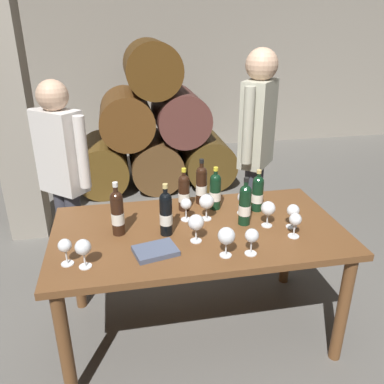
{
  "coord_description": "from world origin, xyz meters",
  "views": [
    {
      "loc": [
        -0.43,
        -2.0,
        1.9
      ],
      "look_at": [
        0.0,
        0.2,
        0.91
      ],
      "focal_mm": 37.02,
      "sensor_mm": 36.0,
      "label": 1
    }
  ],
  "objects_px": {
    "wine_bottle_6": "(201,184)",
    "wine_glass_1": "(252,237)",
    "wine_glass_8": "(268,209)",
    "wine_glass_10": "(243,199)",
    "wine_bottle_4": "(215,191)",
    "wine_glass_4": "(226,236)",
    "wine_bottle_3": "(166,213)",
    "wine_glass_5": "(196,223)",
    "wine_glass_0": "(207,202)",
    "wine_glass_6": "(83,248)",
    "wine_bottle_2": "(117,212)",
    "wine_glass_9": "(293,211)",
    "wine_glass_7": "(295,220)",
    "wine_glass_3": "(65,247)",
    "wine_glass_2": "(186,205)",
    "wine_bottle_0": "(258,193)",
    "dining_table": "(198,242)",
    "taster_seated_left": "(63,170)",
    "tasting_notebook": "(155,251)",
    "wine_bottle_5": "(245,204)",
    "wine_bottle_1": "(184,192)",
    "sommelier_presenting": "(257,141)"
  },
  "relations": [
    {
      "from": "wine_bottle_1",
      "to": "wine_glass_7",
      "type": "xyz_separation_m",
      "value": [
        0.55,
        -0.46,
        -0.02
      ]
    },
    {
      "from": "dining_table",
      "to": "wine_glass_4",
      "type": "distance_m",
      "value": 0.38
    },
    {
      "from": "wine_bottle_0",
      "to": "wine_glass_9",
      "type": "height_order",
      "value": "wine_bottle_0"
    },
    {
      "from": "wine_bottle_1",
      "to": "wine_bottle_6",
      "type": "distance_m",
      "value": 0.15
    },
    {
      "from": "wine_glass_6",
      "to": "tasting_notebook",
      "type": "bearing_deg",
      "value": 9.47
    },
    {
      "from": "wine_glass_4",
      "to": "wine_bottle_5",
      "type": "bearing_deg",
      "value": 57.77
    },
    {
      "from": "wine_bottle_3",
      "to": "wine_glass_6",
      "type": "relative_size",
      "value": 2.01
    },
    {
      "from": "wine_glass_6",
      "to": "tasting_notebook",
      "type": "distance_m",
      "value": 0.37
    },
    {
      "from": "wine_glass_7",
      "to": "wine_glass_8",
      "type": "relative_size",
      "value": 0.91
    },
    {
      "from": "wine_bottle_2",
      "to": "wine_glass_7",
      "type": "relative_size",
      "value": 2.2
    },
    {
      "from": "wine_glass_3",
      "to": "wine_glass_6",
      "type": "xyz_separation_m",
      "value": [
        0.09,
        -0.04,
        0.01
      ]
    },
    {
      "from": "wine_bottle_5",
      "to": "wine_bottle_6",
      "type": "xyz_separation_m",
      "value": [
        -0.19,
        0.34,
        0.0
      ]
    },
    {
      "from": "wine_glass_8",
      "to": "wine_glass_10",
      "type": "xyz_separation_m",
      "value": [
        -0.09,
        0.19,
        -0.01
      ]
    },
    {
      "from": "wine_glass_4",
      "to": "wine_glass_8",
      "type": "bearing_deg",
      "value": 39.16
    },
    {
      "from": "wine_bottle_2",
      "to": "wine_bottle_6",
      "type": "height_order",
      "value": "wine_bottle_2"
    },
    {
      "from": "wine_glass_10",
      "to": "wine_glass_2",
      "type": "bearing_deg",
      "value": -176.62
    },
    {
      "from": "wine_glass_4",
      "to": "wine_glass_5",
      "type": "xyz_separation_m",
      "value": [
        -0.12,
        0.17,
        -0.0
      ]
    },
    {
      "from": "wine_glass_5",
      "to": "wine_glass_0",
      "type": "bearing_deg",
      "value": 64.97
    },
    {
      "from": "wine_glass_4",
      "to": "wine_glass_6",
      "type": "distance_m",
      "value": 0.72
    },
    {
      "from": "wine_glass_2",
      "to": "wine_glass_7",
      "type": "height_order",
      "value": "wine_glass_7"
    },
    {
      "from": "wine_bottle_2",
      "to": "wine_glass_9",
      "type": "bearing_deg",
      "value": -6.72
    },
    {
      "from": "dining_table",
      "to": "taster_seated_left",
      "type": "height_order",
      "value": "taster_seated_left"
    },
    {
      "from": "wine_bottle_3",
      "to": "tasting_notebook",
      "type": "relative_size",
      "value": 1.41
    },
    {
      "from": "wine_bottle_6",
      "to": "wine_glass_6",
      "type": "bearing_deg",
      "value": -139.42
    },
    {
      "from": "wine_glass_3",
      "to": "wine_glass_6",
      "type": "height_order",
      "value": "wine_glass_6"
    },
    {
      "from": "tasting_notebook",
      "to": "wine_bottle_0",
      "type": "bearing_deg",
      "value": 16.12
    },
    {
      "from": "wine_glass_4",
      "to": "taster_seated_left",
      "type": "distance_m",
      "value": 1.37
    },
    {
      "from": "wine_glass_5",
      "to": "wine_glass_6",
      "type": "distance_m",
      "value": 0.61
    },
    {
      "from": "wine_glass_7",
      "to": "wine_bottle_0",
      "type": "bearing_deg",
      "value": 104.05
    },
    {
      "from": "wine_bottle_6",
      "to": "wine_glass_1",
      "type": "distance_m",
      "value": 0.68
    },
    {
      "from": "dining_table",
      "to": "wine_bottle_5",
      "type": "distance_m",
      "value": 0.36
    },
    {
      "from": "wine_glass_7",
      "to": "wine_glass_10",
      "type": "height_order",
      "value": "wine_glass_7"
    },
    {
      "from": "dining_table",
      "to": "wine_bottle_5",
      "type": "xyz_separation_m",
      "value": [
        0.28,
        0.01,
        0.22
      ]
    },
    {
      "from": "wine_bottle_0",
      "to": "sommelier_presenting",
      "type": "height_order",
      "value": "sommelier_presenting"
    },
    {
      "from": "dining_table",
      "to": "wine_glass_2",
      "type": "distance_m",
      "value": 0.24
    },
    {
      "from": "wine_bottle_2",
      "to": "wine_glass_3",
      "type": "bearing_deg",
      "value": -134.98
    },
    {
      "from": "wine_bottle_2",
      "to": "tasting_notebook",
      "type": "bearing_deg",
      "value": -53.29
    },
    {
      "from": "wine_glass_4",
      "to": "wine_glass_6",
      "type": "relative_size",
      "value": 1.07
    },
    {
      "from": "wine_bottle_3",
      "to": "sommelier_presenting",
      "type": "bearing_deg",
      "value": 44.08
    },
    {
      "from": "wine_bottle_1",
      "to": "wine_glass_8",
      "type": "xyz_separation_m",
      "value": [
        0.45,
        -0.31,
        -0.01
      ]
    },
    {
      "from": "dining_table",
      "to": "wine_glass_6",
      "type": "height_order",
      "value": "wine_glass_6"
    },
    {
      "from": "wine_bottle_4",
      "to": "wine_glass_4",
      "type": "bearing_deg",
      "value": -98.23
    },
    {
      "from": "wine_glass_0",
      "to": "wine_glass_3",
      "type": "distance_m",
      "value": 0.87
    },
    {
      "from": "wine_glass_2",
      "to": "wine_glass_5",
      "type": "distance_m",
      "value": 0.26
    },
    {
      "from": "wine_bottle_6",
      "to": "wine_glass_2",
      "type": "distance_m",
      "value": 0.27
    },
    {
      "from": "wine_bottle_3",
      "to": "wine_glass_9",
      "type": "height_order",
      "value": "wine_bottle_3"
    },
    {
      "from": "wine_glass_7",
      "to": "tasting_notebook",
      "type": "xyz_separation_m",
      "value": [
        -0.79,
        -0.02,
        -0.09
      ]
    },
    {
      "from": "tasting_notebook",
      "to": "taster_seated_left",
      "type": "xyz_separation_m",
      "value": [
        -0.55,
        0.93,
        0.15
      ]
    },
    {
      "from": "wine_glass_8",
      "to": "wine_bottle_3",
      "type": "bearing_deg",
      "value": 178.12
    },
    {
      "from": "wine_glass_7",
      "to": "taster_seated_left",
      "type": "xyz_separation_m",
      "value": [
        -1.33,
        0.91,
        0.06
      ]
    }
  ]
}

